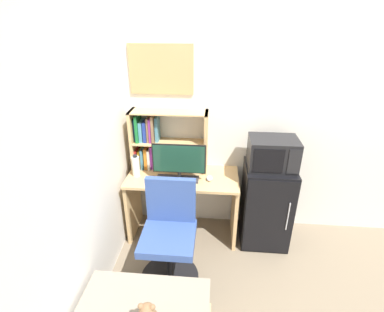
{
  "coord_description": "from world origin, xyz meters",
  "views": [
    {
      "loc": [
        -0.64,
        -2.88,
        2.23
      ],
      "look_at": [
        -0.87,
        -0.3,
        0.99
      ],
      "focal_mm": 26.84,
      "sensor_mm": 36.0,
      "label": 1
    }
  ],
  "objects_px": {
    "computer_mouse": "(209,178)",
    "desk_chair": "(170,239)",
    "water_bottle": "(136,166)",
    "wall_corkboard": "(161,69)",
    "monitor": "(179,161)",
    "keyboard": "(178,179)",
    "mini_fridge": "(266,205)",
    "hutch_bookshelf": "(158,142)",
    "microwave": "(273,153)"
  },
  "relations": [
    {
      "from": "water_bottle",
      "to": "keyboard",
      "type": "bearing_deg",
      "value": -5.81
    },
    {
      "from": "wall_corkboard",
      "to": "water_bottle",
      "type": "bearing_deg",
      "value": -130.17
    },
    {
      "from": "water_bottle",
      "to": "microwave",
      "type": "relative_size",
      "value": 0.51
    },
    {
      "from": "monitor",
      "to": "water_bottle",
      "type": "bearing_deg",
      "value": 172.68
    },
    {
      "from": "hutch_bookshelf",
      "to": "microwave",
      "type": "height_order",
      "value": "hutch_bookshelf"
    },
    {
      "from": "monitor",
      "to": "water_bottle",
      "type": "distance_m",
      "value": 0.48
    },
    {
      "from": "water_bottle",
      "to": "hutch_bookshelf",
      "type": "bearing_deg",
      "value": 45.38
    },
    {
      "from": "hutch_bookshelf",
      "to": "monitor",
      "type": "distance_m",
      "value": 0.38
    },
    {
      "from": "computer_mouse",
      "to": "water_bottle",
      "type": "bearing_deg",
      "value": 178.64
    },
    {
      "from": "hutch_bookshelf",
      "to": "water_bottle",
      "type": "height_order",
      "value": "hutch_bookshelf"
    },
    {
      "from": "desk_chair",
      "to": "hutch_bookshelf",
      "type": "bearing_deg",
      "value": 106.44
    },
    {
      "from": "monitor",
      "to": "computer_mouse",
      "type": "relative_size",
      "value": 5.42
    },
    {
      "from": "monitor",
      "to": "mini_fridge",
      "type": "xyz_separation_m",
      "value": [
        0.91,
        0.07,
        -0.52
      ]
    },
    {
      "from": "monitor",
      "to": "wall_corkboard",
      "type": "bearing_deg",
      "value": 120.23
    },
    {
      "from": "water_bottle",
      "to": "desk_chair",
      "type": "bearing_deg",
      "value": -53.2
    },
    {
      "from": "mini_fridge",
      "to": "microwave",
      "type": "height_order",
      "value": "microwave"
    },
    {
      "from": "desk_chair",
      "to": "monitor",
      "type": "bearing_deg",
      "value": 86.75
    },
    {
      "from": "microwave",
      "to": "mini_fridge",
      "type": "bearing_deg",
      "value": -90.12
    },
    {
      "from": "mini_fridge",
      "to": "keyboard",
      "type": "bearing_deg",
      "value": -176.3
    },
    {
      "from": "wall_corkboard",
      "to": "computer_mouse",
      "type": "bearing_deg",
      "value": -31.64
    },
    {
      "from": "desk_chair",
      "to": "water_bottle",
      "type": "bearing_deg",
      "value": 126.8
    },
    {
      "from": "water_bottle",
      "to": "wall_corkboard",
      "type": "height_order",
      "value": "wall_corkboard"
    },
    {
      "from": "hutch_bookshelf",
      "to": "monitor",
      "type": "bearing_deg",
      "value": -45.35
    },
    {
      "from": "microwave",
      "to": "desk_chair",
      "type": "relative_size",
      "value": 0.48
    },
    {
      "from": "desk_chair",
      "to": "wall_corkboard",
      "type": "distance_m",
      "value": 1.62
    },
    {
      "from": "keyboard",
      "to": "mini_fridge",
      "type": "height_order",
      "value": "mini_fridge"
    },
    {
      "from": "keyboard",
      "to": "computer_mouse",
      "type": "distance_m",
      "value": 0.33
    },
    {
      "from": "monitor",
      "to": "microwave",
      "type": "xyz_separation_m",
      "value": [
        0.91,
        0.08,
        0.08
      ]
    },
    {
      "from": "hutch_bookshelf",
      "to": "keyboard",
      "type": "distance_m",
      "value": 0.46
    },
    {
      "from": "keyboard",
      "to": "computer_mouse",
      "type": "relative_size",
      "value": 4.4
    },
    {
      "from": "hutch_bookshelf",
      "to": "desk_chair",
      "type": "distance_m",
      "value": 1.02
    },
    {
      "from": "computer_mouse",
      "to": "desk_chair",
      "type": "relative_size",
      "value": 0.1
    },
    {
      "from": "keyboard",
      "to": "desk_chair",
      "type": "bearing_deg",
      "value": -91.01
    },
    {
      "from": "keyboard",
      "to": "water_bottle",
      "type": "xyz_separation_m",
      "value": [
        -0.44,
        0.04,
        0.1
      ]
    },
    {
      "from": "hutch_bookshelf",
      "to": "wall_corkboard",
      "type": "height_order",
      "value": "wall_corkboard"
    },
    {
      "from": "water_bottle",
      "to": "microwave",
      "type": "height_order",
      "value": "microwave"
    },
    {
      "from": "mini_fridge",
      "to": "desk_chair",
      "type": "xyz_separation_m",
      "value": [
        -0.94,
        -0.59,
        -0.02
      ]
    },
    {
      "from": "keyboard",
      "to": "microwave",
      "type": "bearing_deg",
      "value": 3.88
    },
    {
      "from": "monitor",
      "to": "microwave",
      "type": "distance_m",
      "value": 0.92
    },
    {
      "from": "keyboard",
      "to": "desk_chair",
      "type": "height_order",
      "value": "desk_chair"
    },
    {
      "from": "hutch_bookshelf",
      "to": "wall_corkboard",
      "type": "relative_size",
      "value": 1.25
    },
    {
      "from": "hutch_bookshelf",
      "to": "monitor",
      "type": "xyz_separation_m",
      "value": [
        0.26,
        -0.26,
        -0.09
      ]
    },
    {
      "from": "computer_mouse",
      "to": "water_bottle",
      "type": "height_order",
      "value": "water_bottle"
    },
    {
      "from": "keyboard",
      "to": "microwave",
      "type": "height_order",
      "value": "microwave"
    },
    {
      "from": "hutch_bookshelf",
      "to": "water_bottle",
      "type": "relative_size",
      "value": 3.37
    },
    {
      "from": "computer_mouse",
      "to": "mini_fridge",
      "type": "height_order",
      "value": "mini_fridge"
    },
    {
      "from": "keyboard",
      "to": "mini_fridge",
      "type": "bearing_deg",
      "value": 3.7
    },
    {
      "from": "desk_chair",
      "to": "wall_corkboard",
      "type": "bearing_deg",
      "value": 101.57
    },
    {
      "from": "keyboard",
      "to": "water_bottle",
      "type": "height_order",
      "value": "water_bottle"
    },
    {
      "from": "mini_fridge",
      "to": "microwave",
      "type": "xyz_separation_m",
      "value": [
        0.0,
        0.0,
        0.6
      ]
    }
  ]
}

